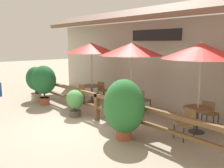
# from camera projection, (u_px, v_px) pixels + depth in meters

# --- Properties ---
(ground_plane) EXTENTS (60.00, 60.00, 0.00)m
(ground_plane) POSITION_uv_depth(u_px,v_px,m) (71.00, 126.00, 8.13)
(ground_plane) COLOR #9E937F
(building_facade) EXTENTS (14.28, 1.49, 4.23)m
(building_facade) POSITION_uv_depth(u_px,v_px,m) (156.00, 56.00, 10.37)
(building_facade) COLOR #BCB7A8
(building_facade) RESTS_ON ground
(patio_railing) EXTENTS (10.40, 0.14, 0.95)m
(patio_railing) POSITION_uv_depth(u_px,v_px,m) (97.00, 101.00, 8.68)
(patio_railing) COLOR brown
(patio_railing) RESTS_ON ground
(patio_umbrella_near) EXTENTS (2.31, 2.31, 2.73)m
(patio_umbrella_near) POSITION_uv_depth(u_px,v_px,m) (91.00, 48.00, 11.11)
(patio_umbrella_near) COLOR #B7B2A8
(patio_umbrella_near) RESTS_ON ground
(dining_table_near) EXTENTS (0.85, 0.85, 0.78)m
(dining_table_near) POSITION_uv_depth(u_px,v_px,m) (92.00, 89.00, 11.41)
(dining_table_near) COLOR brown
(dining_table_near) RESTS_ON ground
(chair_near_streetside) EXTENTS (0.44, 0.44, 0.87)m
(chair_near_streetside) POSITION_uv_depth(u_px,v_px,m) (80.00, 93.00, 10.99)
(chair_near_streetside) COLOR olive
(chair_near_streetside) RESTS_ON ground
(chair_near_wallside) EXTENTS (0.49, 0.49, 0.87)m
(chair_near_wallside) POSITION_uv_depth(u_px,v_px,m) (103.00, 89.00, 11.90)
(chair_near_wallside) COLOR olive
(chair_near_wallside) RESTS_ON ground
(patio_umbrella_middle) EXTENTS (2.31, 2.31, 2.73)m
(patio_umbrella_middle) POSITION_uv_depth(u_px,v_px,m) (132.00, 49.00, 9.08)
(patio_umbrella_middle) COLOR #B7B2A8
(patio_umbrella_middle) RESTS_ON ground
(dining_table_middle) EXTENTS (0.85, 0.85, 0.78)m
(dining_table_middle) POSITION_uv_depth(u_px,v_px,m) (131.00, 99.00, 9.38)
(dining_table_middle) COLOR brown
(dining_table_middle) RESTS_ON ground
(chair_middle_streetside) EXTENTS (0.45, 0.45, 0.87)m
(chair_middle_streetside) POSITION_uv_depth(u_px,v_px,m) (116.00, 104.00, 9.02)
(chair_middle_streetside) COLOR olive
(chair_middle_streetside) RESTS_ON ground
(chair_middle_wallside) EXTENTS (0.42, 0.42, 0.87)m
(chair_middle_wallside) POSITION_uv_depth(u_px,v_px,m) (143.00, 99.00, 9.85)
(chair_middle_wallside) COLOR olive
(chair_middle_wallside) RESTS_ON ground
(patio_umbrella_far) EXTENTS (2.31, 2.31, 2.73)m
(patio_umbrella_far) POSITION_uv_depth(u_px,v_px,m) (201.00, 51.00, 7.20)
(patio_umbrella_far) COLOR #B7B2A8
(patio_umbrella_far) RESTS_ON ground
(dining_table_far) EXTENTS (0.85, 0.85, 0.78)m
(dining_table_far) POSITION_uv_depth(u_px,v_px,m) (198.00, 113.00, 7.51)
(dining_table_far) COLOR brown
(dining_table_far) RESTS_ON ground
(chair_far_streetside) EXTENTS (0.50, 0.50, 0.87)m
(chair_far_streetside) POSITION_uv_depth(u_px,v_px,m) (186.00, 122.00, 7.01)
(chair_far_streetside) COLOR olive
(chair_far_streetside) RESTS_ON ground
(chair_far_wallside) EXTENTS (0.46, 0.46, 0.87)m
(chair_far_wallside) POSITION_uv_depth(u_px,v_px,m) (210.00, 113.00, 7.98)
(chair_far_wallside) COLOR olive
(chair_far_wallside) RESTS_ON ground
(potted_plant_broad_leaf) EXTENTS (0.97, 0.87, 1.59)m
(potted_plant_broad_leaf) POSITION_uv_depth(u_px,v_px,m) (36.00, 80.00, 11.70)
(potted_plant_broad_leaf) COLOR #B7AD99
(potted_plant_broad_leaf) RESTS_ON ground
(potted_plant_tall_tropical) EXTENTS (1.22, 1.10, 1.71)m
(potted_plant_tall_tropical) POSITION_uv_depth(u_px,v_px,m) (124.00, 107.00, 6.95)
(potted_plant_tall_tropical) COLOR #9E4C33
(potted_plant_tall_tropical) RESTS_ON ground
(potted_plant_small_flowering) EXTENTS (1.15, 1.03, 1.72)m
(potted_plant_small_flowering) POSITION_uv_depth(u_px,v_px,m) (44.00, 81.00, 10.82)
(potted_plant_small_flowering) COLOR #9E4C33
(potted_plant_small_flowering) RESTS_ON ground
(potted_plant_corner_fern) EXTENTS (0.70, 0.63, 1.00)m
(potted_plant_corner_fern) POSITION_uv_depth(u_px,v_px,m) (75.00, 101.00, 9.13)
(potted_plant_corner_fern) COLOR #564C47
(potted_plant_corner_fern) RESTS_ON ground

